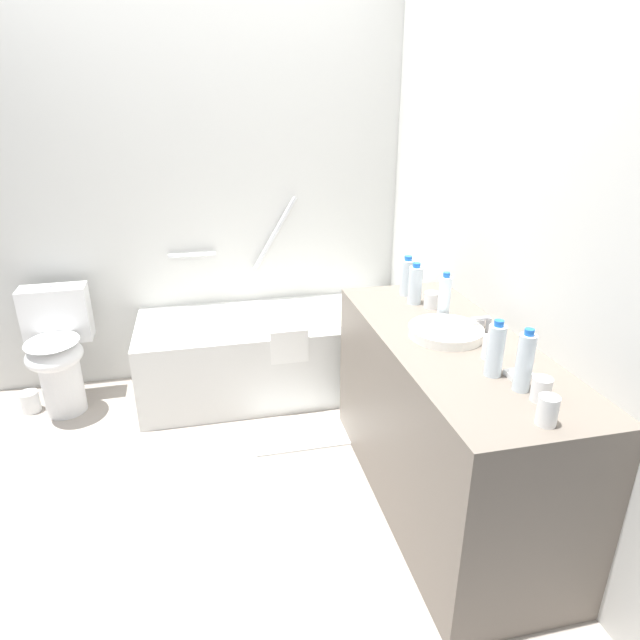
% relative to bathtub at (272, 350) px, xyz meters
% --- Properties ---
extents(ground_plane, '(3.66, 3.66, 0.00)m').
position_rel_bathtub_xyz_m(ground_plane, '(-0.41, -0.81, -0.27)').
color(ground_plane, '#9E9389').
extents(wall_back_tiled, '(3.06, 0.10, 2.60)m').
position_rel_bathtub_xyz_m(wall_back_tiled, '(-0.41, 0.40, 1.03)').
color(wall_back_tiled, silver).
rests_on(wall_back_tiled, ground_plane).
extents(wall_right_mirror, '(0.10, 2.73, 2.60)m').
position_rel_bathtub_xyz_m(wall_right_mirror, '(0.96, -0.81, 1.03)').
color(wall_right_mirror, silver).
rests_on(wall_right_mirror, ground_plane).
extents(bathtub, '(1.65, 0.71, 1.20)m').
position_rel_bathtub_xyz_m(bathtub, '(0.00, 0.00, 0.00)').
color(bathtub, silver).
rests_on(bathtub, ground_plane).
extents(toilet, '(0.39, 0.50, 0.75)m').
position_rel_bathtub_xyz_m(toilet, '(-1.28, 0.04, 0.12)').
color(toilet, white).
rests_on(toilet, ground_plane).
extents(vanity_counter, '(0.59, 1.49, 0.83)m').
position_rel_bathtub_xyz_m(vanity_counter, '(0.62, -1.23, 0.14)').
color(vanity_counter, '#6B6056').
rests_on(vanity_counter, ground_plane).
extents(sink_basin, '(0.32, 0.32, 0.04)m').
position_rel_bathtub_xyz_m(sink_basin, '(0.60, -1.18, 0.58)').
color(sink_basin, white).
rests_on(sink_basin, vanity_counter).
extents(sink_faucet, '(0.10, 0.15, 0.08)m').
position_rel_bathtub_xyz_m(sink_faucet, '(0.79, -1.18, 0.59)').
color(sink_faucet, '#A8A8AD').
rests_on(sink_faucet, vanity_counter).
extents(water_bottle_0, '(0.06, 0.06, 0.23)m').
position_rel_bathtub_xyz_m(water_bottle_0, '(0.66, -1.67, 0.66)').
color(water_bottle_0, silver).
rests_on(water_bottle_0, vanity_counter).
extents(water_bottle_1, '(0.07, 0.07, 0.21)m').
position_rel_bathtub_xyz_m(water_bottle_1, '(0.63, -0.64, 0.65)').
color(water_bottle_1, silver).
rests_on(water_bottle_1, vanity_counter).
extents(water_bottle_2, '(0.06, 0.06, 0.22)m').
position_rel_bathtub_xyz_m(water_bottle_2, '(0.62, -1.55, 0.66)').
color(water_bottle_2, silver).
rests_on(water_bottle_2, vanity_counter).
extents(water_bottle_3, '(0.07, 0.07, 0.21)m').
position_rel_bathtub_xyz_m(water_bottle_3, '(0.62, -0.77, 0.65)').
color(water_bottle_3, silver).
rests_on(water_bottle_3, vanity_counter).
extents(water_bottle_4, '(0.06, 0.06, 0.22)m').
position_rel_bathtub_xyz_m(water_bottle_4, '(0.68, -0.99, 0.66)').
color(water_bottle_4, silver).
rests_on(water_bottle_4, vanity_counter).
extents(drinking_glass_0, '(0.07, 0.07, 0.10)m').
position_rel_bathtub_xyz_m(drinking_glass_0, '(0.62, -1.88, 0.60)').
color(drinking_glass_0, white).
rests_on(drinking_glass_0, vanity_counter).
extents(drinking_glass_1, '(0.06, 0.06, 0.09)m').
position_rel_bathtub_xyz_m(drinking_glass_1, '(0.68, -1.42, 0.60)').
color(drinking_glass_1, white).
rests_on(drinking_glass_1, vanity_counter).
extents(drinking_glass_2, '(0.07, 0.07, 0.08)m').
position_rel_bathtub_xyz_m(drinking_glass_2, '(0.68, -1.75, 0.60)').
color(drinking_glass_2, white).
rests_on(drinking_glass_2, vanity_counter).
extents(drinking_glass_3, '(0.07, 0.07, 0.08)m').
position_rel_bathtub_xyz_m(drinking_glass_3, '(0.68, -0.85, 0.59)').
color(drinking_glass_3, white).
rests_on(drinking_glass_3, vanity_counter).
extents(soap_dish, '(0.09, 0.06, 0.02)m').
position_rel_bathtub_xyz_m(soap_dish, '(0.71, -1.58, 0.57)').
color(soap_dish, white).
rests_on(soap_dish, vanity_counter).
extents(bath_mat, '(0.64, 0.34, 0.01)m').
position_rel_bathtub_xyz_m(bath_mat, '(0.13, -0.56, -0.27)').
color(bath_mat, white).
rests_on(bath_mat, ground_plane).
extents(toilet_paper_roll, '(0.11, 0.11, 0.13)m').
position_rel_bathtub_xyz_m(toilet_paper_roll, '(-1.49, 0.03, -0.21)').
color(toilet_paper_roll, white).
rests_on(toilet_paper_roll, ground_plane).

